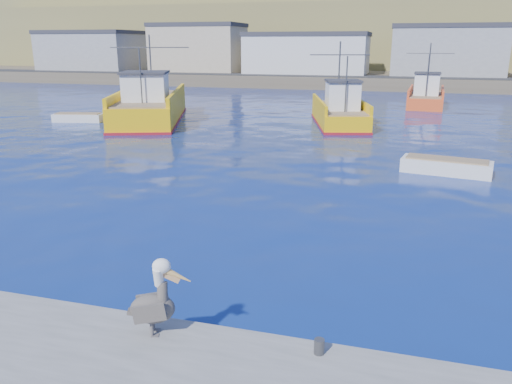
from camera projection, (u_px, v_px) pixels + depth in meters
ground at (228, 279)px, 13.46m from camera, size 260.00×260.00×0.00m
dock_bollards at (200, 327)px, 9.98m from camera, size 36.20×0.20×0.30m
far_shore at (386, 30)px, 111.51m from camera, size 200.00×81.00×24.00m
trawler_yellow_a at (150, 106)px, 40.44m from camera, size 9.00×14.67×6.85m
trawler_yellow_b at (339, 112)px, 38.59m from camera, size 5.76×10.31×6.32m
boat_orange at (426, 96)px, 49.86m from camera, size 4.58×8.90×6.13m
skiff_left at (79, 118)px, 40.35m from camera, size 4.11×2.15×0.85m
skiff_mid at (446, 168)px, 24.30m from camera, size 4.35×2.16×0.90m
pelican at (155, 302)px, 9.85m from camera, size 1.30×0.78×1.63m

